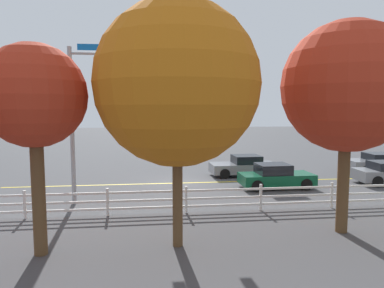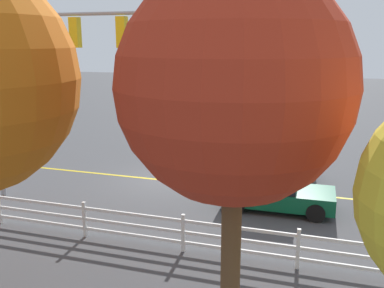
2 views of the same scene
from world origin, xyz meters
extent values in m
plane|color=#444447|center=(0.00, 0.00, 0.00)|extent=(120.00, 120.00, 0.00)
cube|color=gold|center=(-4.00, 0.00, 0.00)|extent=(28.00, 0.16, 0.01)
cylinder|color=gray|center=(5.28, 3.81, 3.59)|extent=(0.20, 0.20, 7.18)
cylinder|color=gray|center=(1.53, 3.81, 6.88)|extent=(7.50, 0.12, 0.12)
cube|color=#0C59B2|center=(4.38, 3.83, 7.16)|extent=(1.10, 0.03, 0.28)
cube|color=gold|center=(1.59, 3.81, 6.28)|extent=(0.32, 0.28, 1.00)
sphere|color=red|center=(1.59, 3.66, 6.60)|extent=(0.17, 0.17, 0.17)
sphere|color=orange|center=(1.59, 3.66, 6.28)|extent=(0.17, 0.17, 0.17)
sphere|color=#148C19|center=(1.59, 3.66, 5.96)|extent=(0.17, 0.17, 0.17)
cube|color=gold|center=(-0.16, 3.81, 6.28)|extent=(0.32, 0.28, 1.00)
sphere|color=red|center=(-0.16, 3.66, 6.60)|extent=(0.17, 0.17, 0.17)
sphere|color=orange|center=(-0.16, 3.66, 6.28)|extent=(0.17, 0.17, 0.17)
sphere|color=#148C19|center=(-0.16, 3.66, 5.96)|extent=(0.17, 0.17, 0.17)
cube|color=slate|center=(-13.90, -1.79, 0.55)|extent=(4.42, 2.14, 0.66)
cube|color=black|center=(-14.12, -1.78, 1.11)|extent=(2.25, 1.83, 0.46)
cylinder|color=black|center=(-12.38, -0.98, 0.32)|extent=(0.65, 0.25, 0.64)
cylinder|color=black|center=(-12.48, -2.77, 0.32)|extent=(0.65, 0.25, 0.64)
cylinder|color=black|center=(-10.98, 0.81, 0.32)|extent=(0.65, 0.25, 0.64)
cylinder|color=black|center=(-10.90, 2.42, 0.32)|extent=(0.65, 0.25, 0.64)
cube|color=#0C4C2D|center=(-5.22, 1.91, 0.51)|extent=(4.06, 1.82, 0.58)
cube|color=black|center=(-5.02, 1.91, 1.08)|extent=(1.78, 1.60, 0.55)
cylinder|color=black|center=(-6.57, 1.07, 0.32)|extent=(0.64, 0.23, 0.64)
cylinder|color=black|center=(-6.60, 2.68, 0.32)|extent=(0.64, 0.23, 0.64)
cylinder|color=black|center=(-3.84, 1.14, 0.32)|extent=(0.64, 0.23, 0.64)
cylinder|color=black|center=(-3.87, 2.74, 0.32)|extent=(0.64, 0.23, 0.64)
cube|color=slate|center=(-4.34, -1.83, 0.52)|extent=(4.33, 1.96, 0.60)
cube|color=black|center=(-4.55, -1.83, 1.08)|extent=(1.79, 1.69, 0.52)
cylinder|color=black|center=(-2.91, -0.93, 0.32)|extent=(0.65, 0.24, 0.64)
cylinder|color=black|center=(-2.86, -2.63, 0.32)|extent=(0.65, 0.24, 0.64)
cylinder|color=black|center=(-5.82, -1.03, 0.32)|extent=(0.65, 0.24, 0.64)
cylinder|color=black|center=(-5.76, -2.72, 0.32)|extent=(0.65, 0.24, 0.64)
cube|color=white|center=(-6.25, 6.04, 0.57)|extent=(0.10, 0.10, 1.15)
cube|color=white|center=(-3.00, 6.04, 0.57)|extent=(0.10, 0.10, 1.15)
cube|color=white|center=(0.25, 6.04, 0.57)|extent=(0.10, 0.10, 1.15)
cube|color=white|center=(3.50, 6.04, 0.57)|extent=(0.10, 0.10, 1.15)
cube|color=white|center=(6.75, 6.04, 0.57)|extent=(0.10, 0.10, 1.15)
cube|color=white|center=(-3.00, 6.04, 0.95)|extent=(26.00, 0.06, 0.09)
cube|color=white|center=(-3.00, 6.04, 0.60)|extent=(26.00, 0.06, 0.09)
cube|color=white|center=(-3.00, 6.04, 0.28)|extent=(26.00, 0.06, 0.09)
cylinder|color=brown|center=(0.90, 9.59, 1.63)|extent=(0.32, 0.32, 3.25)
sphere|color=#C66614|center=(0.90, 9.59, 5.19)|extent=(5.16, 5.16, 5.16)
cylinder|color=brown|center=(-5.04, 9.00, 1.73)|extent=(0.41, 0.41, 3.46)
sphere|color=#B22D19|center=(-5.04, 9.00, 5.17)|extent=(4.54, 4.54, 4.54)
cylinder|color=brown|center=(5.09, 9.78, 1.83)|extent=(0.40, 0.40, 3.65)
sphere|color=#B22D19|center=(5.09, 9.78, 4.80)|extent=(3.06, 3.06, 3.06)
camera|label=1|loc=(1.80, 20.78, 4.45)|focal=33.57mm
camera|label=2|loc=(-6.74, 17.01, 5.99)|focal=40.45mm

